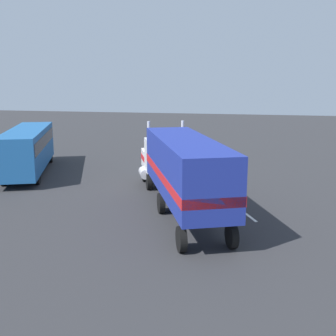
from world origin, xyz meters
name	(u,v)px	position (x,y,z in m)	size (l,w,h in m)	color
ground_plane	(161,182)	(0.00, 0.00, 0.00)	(120.00, 120.00, 0.00)	#2D2D30
lane_stripe_near	(207,190)	(-1.61, -3.50, 0.01)	(4.40, 0.16, 0.01)	silver
lane_stripe_mid	(240,209)	(-5.24, -5.75, 0.01)	(4.40, 0.16, 0.01)	silver
semi_truck	(181,166)	(-6.28, -2.57, 2.52)	(14.03, 7.73, 4.50)	silver
person_bystander	(216,184)	(-3.36, -4.24, 0.89)	(0.39, 0.48, 1.63)	black
parked_bus	(28,147)	(0.56, 10.50, 2.07)	(11.18, 6.35, 3.40)	#1E5999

